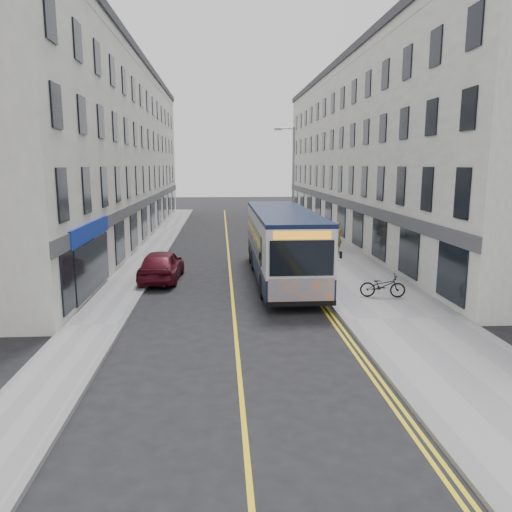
{
  "coord_description": "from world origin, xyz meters",
  "views": [
    {
      "loc": [
        -0.45,
        -18.34,
        5.65
      ],
      "look_at": [
        1.1,
        3.63,
        1.6
      ],
      "focal_mm": 35.0,
      "sensor_mm": 36.0,
      "label": 1
    }
  ],
  "objects": [
    {
      "name": "car_white",
      "position": [
        3.09,
        21.59,
        0.78
      ],
      "size": [
        1.76,
        4.79,
        1.57
      ],
      "primitive_type": "imported",
      "rotation": [
        0.0,
        0.0,
        0.02
      ],
      "color": "white",
      "rests_on": "ground"
    },
    {
      "name": "road_dbl_yellow_outer",
      "position": [
        3.75,
        12.0,
        0.0
      ],
      "size": [
        0.1,
        64.0,
        0.01
      ],
      "primitive_type": "cube",
      "color": "yellow",
      "rests_on": "ground"
    },
    {
      "name": "car_maroon",
      "position": [
        -3.4,
        5.96,
        0.78
      ],
      "size": [
        2.07,
        4.66,
        1.56
      ],
      "primitive_type": "imported",
      "rotation": [
        0.0,
        0.0,
        3.09
      ],
      "color": "#520D19",
      "rests_on": "ground"
    },
    {
      "name": "terrace_east",
      "position": [
        11.5,
        21.0,
        6.5
      ],
      "size": [
        6.0,
        46.0,
        13.0
      ],
      "primitive_type": "cube",
      "color": "white",
      "rests_on": "ground"
    },
    {
      "name": "kerb_west",
      "position": [
        -4.0,
        12.0,
        0.07
      ],
      "size": [
        0.18,
        64.0,
        0.13
      ],
      "primitive_type": "cube",
      "color": "slate",
      "rests_on": "ground"
    },
    {
      "name": "road_centre_line",
      "position": [
        0.0,
        12.0,
        0.0
      ],
      "size": [
        0.12,
        64.0,
        0.01
      ],
      "primitive_type": "cube",
      "color": "yellow",
      "rests_on": "ground"
    },
    {
      "name": "road_dbl_yellow_inner",
      "position": [
        3.55,
        12.0,
        0.0
      ],
      "size": [
        0.1,
        64.0,
        0.01
      ],
      "primitive_type": "cube",
      "color": "yellow",
      "rests_on": "ground"
    },
    {
      "name": "ground",
      "position": [
        0.0,
        0.0,
        0.0
      ],
      "size": [
        140.0,
        140.0,
        0.0
      ],
      "primitive_type": "plane",
      "color": "black",
      "rests_on": "ground"
    },
    {
      "name": "bicycle",
      "position": [
        6.32,
        1.67,
        0.62
      ],
      "size": [
        1.97,
        0.95,
        0.99
      ],
      "primitive_type": "imported",
      "rotation": [
        0.0,
        0.0,
        1.41
      ],
      "color": "black",
      "rests_on": "pavement_east"
    },
    {
      "name": "streetlamp",
      "position": [
        4.17,
        14.0,
        4.38
      ],
      "size": [
        1.32,
        0.18,
        8.0
      ],
      "color": "gray",
      "rests_on": "ground"
    },
    {
      "name": "city_bus",
      "position": [
        2.54,
        5.71,
        1.89
      ],
      "size": [
        2.77,
        11.91,
        3.46
      ],
      "color": "black",
      "rests_on": "ground"
    },
    {
      "name": "kerb_east",
      "position": [
        4.0,
        12.0,
        0.07
      ],
      "size": [
        0.18,
        64.0,
        0.13
      ],
      "primitive_type": "cube",
      "color": "slate",
      "rests_on": "ground"
    },
    {
      "name": "terrace_west",
      "position": [
        -9.0,
        21.0,
        6.5
      ],
      "size": [
        6.0,
        46.0,
        13.0
      ],
      "primitive_type": "cube",
      "color": "silver",
      "rests_on": "ground"
    },
    {
      "name": "pavement_west",
      "position": [
        -5.0,
        12.0,
        0.06
      ],
      "size": [
        2.0,
        64.0,
        0.12
      ],
      "primitive_type": "cube",
      "color": "gray",
      "rests_on": "ground"
    },
    {
      "name": "pavement_east",
      "position": [
        6.25,
        12.0,
        0.06
      ],
      "size": [
        4.5,
        64.0,
        0.12
      ],
      "primitive_type": "cube",
      "color": "gray",
      "rests_on": "ground"
    },
    {
      "name": "pedestrian_far",
      "position": [
        6.16,
        16.0,
        1.04
      ],
      "size": [
        0.95,
        0.77,
        1.83
      ],
      "primitive_type": "imported",
      "rotation": [
        0.0,
        0.0,
        -0.09
      ],
      "color": "black",
      "rests_on": "pavement_east"
    },
    {
      "name": "pedestrian_near",
      "position": [
        6.92,
        12.49,
        1.1
      ],
      "size": [
        0.84,
        0.71,
        1.95
      ],
      "primitive_type": "imported",
      "rotation": [
        0.0,
        0.0,
        0.4
      ],
      "color": "olive",
      "rests_on": "pavement_east"
    }
  ]
}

